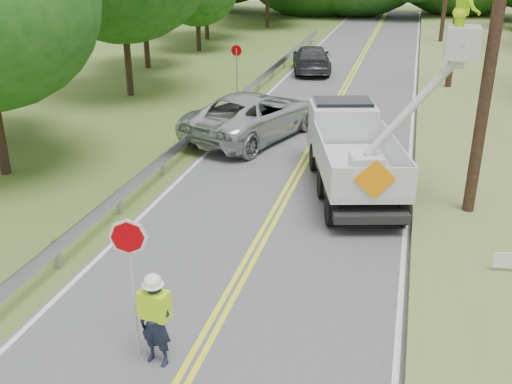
# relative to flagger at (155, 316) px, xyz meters

# --- Properties ---
(road) EXTENTS (7.20, 96.00, 0.03)m
(road) POSITION_rel_flagger_xyz_m (0.61, 12.45, -0.96)
(road) COLOR #505052
(road) RESTS_ON ground
(guardrail) EXTENTS (0.18, 48.00, 0.77)m
(guardrail) POSITION_rel_flagger_xyz_m (-3.41, 13.36, -0.42)
(guardrail) COLOR #9CA0A4
(guardrail) RESTS_ON ground
(flagger) EXTENTS (1.08, 0.48, 2.67)m
(flagger) POSITION_rel_flagger_xyz_m (0.00, 0.00, 0.00)
(flagger) COLOR #191E33
(flagger) RESTS_ON road
(bucket_truck) EXTENTS (4.68, 6.49, 6.17)m
(bucket_truck) POSITION_rel_flagger_xyz_m (2.42, 9.34, 0.47)
(bucket_truck) COLOR black
(bucket_truck) RESTS_ON road
(suv_silver) EXTENTS (4.74, 6.80, 1.72)m
(suv_silver) POSITION_rel_flagger_xyz_m (-1.73, 12.98, -0.09)
(suv_silver) COLOR #B6B8BC
(suv_silver) RESTS_ON road
(suv_darkgrey) EXTENTS (3.09, 5.36, 1.46)m
(suv_darkgrey) POSITION_rel_flagger_xyz_m (-1.76, 25.73, -0.22)
(suv_darkgrey) COLOR #37393E
(suv_darkgrey) RESTS_ON road
(stop_sign_permanent) EXTENTS (0.53, 0.06, 2.49)m
(stop_sign_permanent) POSITION_rel_flagger_xyz_m (-4.10, 18.75, 0.68)
(stop_sign_permanent) COLOR #9CA0A4
(stop_sign_permanent) RESTS_ON ground
(yard_sign) EXTENTS (0.51, 0.11, 0.74)m
(yard_sign) POSITION_rel_flagger_xyz_m (6.14, 4.34, -0.44)
(yard_sign) COLOR white
(yard_sign) RESTS_ON ground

